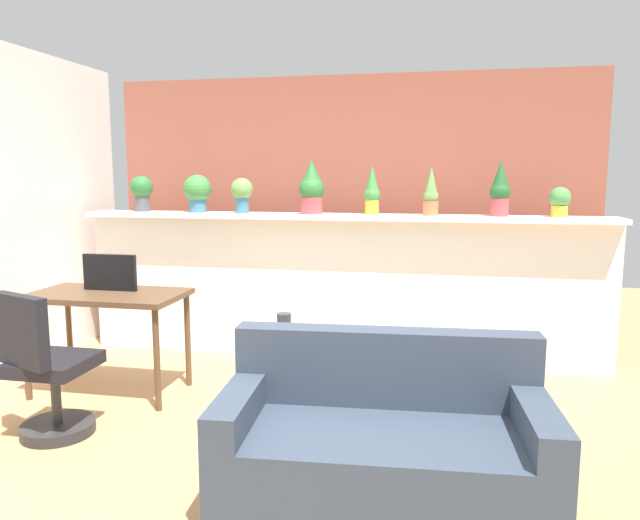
# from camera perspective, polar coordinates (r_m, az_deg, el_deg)

# --- Properties ---
(ground_plane) EXTENTS (12.00, 12.00, 0.00)m
(ground_plane) POSITION_cam_1_polar(r_m,az_deg,el_deg) (3.45, -4.31, -19.28)
(ground_plane) COLOR tan
(divider_wall) EXTENTS (4.50, 0.16, 1.22)m
(divider_wall) POSITION_cam_1_polar(r_m,az_deg,el_deg) (5.11, 1.71, -2.84)
(divider_wall) COLOR white
(divider_wall) RESTS_ON ground
(plant_shelf) EXTENTS (4.50, 0.36, 0.04)m
(plant_shelf) POSITION_cam_1_polar(r_m,az_deg,el_deg) (4.98, 1.67, 4.21)
(plant_shelf) COLOR white
(plant_shelf) RESTS_ON divider_wall
(brick_wall_behind) EXTENTS (4.50, 0.10, 2.50)m
(brick_wall_behind) POSITION_cam_1_polar(r_m,az_deg,el_deg) (5.61, 2.78, 4.73)
(brick_wall_behind) COLOR #9E5442
(brick_wall_behind) RESTS_ON ground
(potted_plant_0) EXTENTS (0.20, 0.20, 0.32)m
(potted_plant_0) POSITION_cam_1_polar(r_m,az_deg,el_deg) (5.60, -16.85, 6.40)
(potted_plant_0) COLOR #4C4C51
(potted_plant_0) RESTS_ON plant_shelf
(potted_plant_1) EXTENTS (0.24, 0.24, 0.33)m
(potted_plant_1) POSITION_cam_1_polar(r_m,az_deg,el_deg) (5.35, -11.78, 6.52)
(potted_plant_1) COLOR #386B84
(potted_plant_1) RESTS_ON plant_shelf
(potted_plant_2) EXTENTS (0.19, 0.19, 0.30)m
(potted_plant_2) POSITION_cam_1_polar(r_m,az_deg,el_deg) (5.14, -7.56, 6.49)
(potted_plant_2) COLOR #386B84
(potted_plant_2) RESTS_ON plant_shelf
(potted_plant_3) EXTENTS (0.21, 0.21, 0.45)m
(potted_plant_3) POSITION_cam_1_polar(r_m,az_deg,el_deg) (4.99, -0.83, 7.01)
(potted_plant_3) COLOR #B7474C
(potted_plant_3) RESTS_ON plant_shelf
(potted_plant_4) EXTENTS (0.14, 0.14, 0.41)m
(potted_plant_4) POSITION_cam_1_polar(r_m,az_deg,el_deg) (4.96, 5.06, 6.66)
(potted_plant_4) COLOR gold
(potted_plant_4) RESTS_ON plant_shelf
(potted_plant_5) EXTENTS (0.12, 0.12, 0.40)m
(potted_plant_5) POSITION_cam_1_polar(r_m,az_deg,el_deg) (4.90, 10.68, 6.33)
(potted_plant_5) COLOR #C66B42
(potted_plant_5) RESTS_ON plant_shelf
(potted_plant_6) EXTENTS (0.16, 0.16, 0.44)m
(potted_plant_6) POSITION_cam_1_polar(r_m,az_deg,el_deg) (4.94, 17.03, 6.55)
(potted_plant_6) COLOR #B7474C
(potted_plant_6) RESTS_ON plant_shelf
(potted_plant_7) EXTENTS (0.16, 0.16, 0.24)m
(potted_plant_7) POSITION_cam_1_polar(r_m,az_deg,el_deg) (5.02, 22.18, 5.32)
(potted_plant_7) COLOR gold
(potted_plant_7) RESTS_ON plant_shelf
(desk) EXTENTS (1.10, 0.60, 0.75)m
(desk) POSITION_cam_1_polar(r_m,az_deg,el_deg) (4.55, -19.86, -4.02)
(desk) COLOR brown
(desk) RESTS_ON ground
(tv_monitor) EXTENTS (0.41, 0.04, 0.27)m
(tv_monitor) POSITION_cam_1_polar(r_m,az_deg,el_deg) (4.58, -19.66, -1.14)
(tv_monitor) COLOR black
(tv_monitor) RESTS_ON desk
(office_chair) EXTENTS (0.51, 0.51, 0.91)m
(office_chair) POSITION_cam_1_polar(r_m,az_deg,el_deg) (3.98, -24.98, -10.13)
(office_chair) COLOR #262628
(office_chair) RESTS_ON ground
(side_cube_shelf) EXTENTS (0.40, 0.41, 0.50)m
(side_cube_shelf) POSITION_cam_1_polar(r_m,az_deg,el_deg) (4.10, -3.63, -10.85)
(side_cube_shelf) COLOR silver
(side_cube_shelf) RESTS_ON ground
(vase_on_shelf) EXTENTS (0.10, 0.10, 0.16)m
(vase_on_shelf) POSITION_cam_1_polar(r_m,az_deg,el_deg) (4.04, -3.50, -6.29)
(vase_on_shelf) COLOR #2D2D33
(vase_on_shelf) RESTS_ON side_cube_shelf
(couch) EXTENTS (1.61, 0.86, 0.80)m
(couch) POSITION_cam_1_polar(r_m,az_deg,el_deg) (3.02, 6.11, -17.49)
(couch) COLOR #333D4C
(couch) RESTS_ON ground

